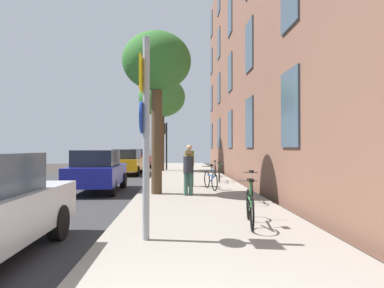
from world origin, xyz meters
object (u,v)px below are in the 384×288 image
tree_far (162,98)px  bicycle_4 (215,170)px  traffic_light (165,137)px  car_2 (127,162)px  bicycle_0 (250,207)px  bicycle_2 (211,179)px  sign_post (145,126)px  bicycle_3 (219,174)px  pedestrian_1 (189,163)px  pedestrian_0 (188,169)px  car_3 (141,158)px  bicycle_1 (251,189)px  car_1 (98,171)px  tree_near (157,65)px

tree_far → bicycle_4: (3.21, -4.78, -4.80)m
traffic_light → car_2: traffic_light is taller
bicycle_0 → bicycle_2: 6.01m
sign_post → car_2: size_ratio=0.85×
sign_post → bicycle_3: sign_post is taller
bicycle_0 → pedestrian_1: 7.16m
traffic_light → pedestrian_0: traffic_light is taller
tree_far → bicycle_2: tree_far is taller
car_3 → bicycle_3: bearing=-69.8°
sign_post → traffic_light: bearing=90.8°
pedestrian_1 → car_2: 8.39m
bicycle_2 → bicycle_4: bearing=81.7°
bicycle_3 → tree_far: bearing=111.5°
bicycle_1 → pedestrian_0: 2.34m
bicycle_3 → pedestrian_0: 4.93m
pedestrian_1 → car_2: (-3.65, 7.55, -0.27)m
bicycle_4 → car_1: bearing=-132.6°
bicycle_2 → car_3: car_3 is taller
traffic_light → pedestrian_0: 13.38m
bicycle_3 → bicycle_4: (0.15, 3.00, -0.01)m
tree_near → pedestrian_1: bearing=61.0°
bicycle_2 → bicycle_3: 3.08m
pedestrian_1 → bicycle_4: bearing=71.4°
bicycle_4 → pedestrian_0: (-1.79, -7.62, 0.53)m
bicycle_1 → pedestrian_0: (-1.82, 1.38, 0.51)m
bicycle_3 → car_1: bearing=-152.0°
bicycle_2 → bicycle_3: size_ratio=0.93×
tree_far → bicycle_0: tree_far is taller
sign_post → car_2: sign_post is taller
tree_near → bicycle_4: tree_near is taller
car_2 → traffic_light: bearing=52.6°
tree_near → bicycle_4: bearing=68.0°
car_3 → traffic_light: bearing=-67.0°
bicycle_0 → bicycle_2: size_ratio=1.09×
traffic_light → tree_far: size_ratio=0.52×
sign_post → pedestrian_0: bearing=80.0°
car_2 → bicycle_3: bearing=-47.5°
tree_far → bicycle_1: size_ratio=4.18×
bicycle_2 → car_3: (-4.40, 16.95, 0.34)m
tree_far → bicycle_2: 12.01m
bicycle_4 → car_2: car_2 is taller
bicycle_2 → car_2: (-4.43, 8.62, 0.34)m
traffic_light → bicycle_0: 17.88m
car_1 → sign_post: bearing=-71.1°
car_1 → traffic_light: bearing=78.8°
sign_post → car_3: 24.13m
car_3 → bicycle_0: bearing=-78.7°
traffic_light → car_3: 6.02m
bicycle_0 → bicycle_1: bearing=76.8°
pedestrian_1 → bicycle_3: bearing=52.1°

